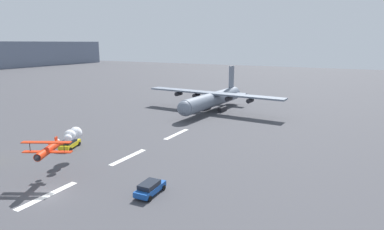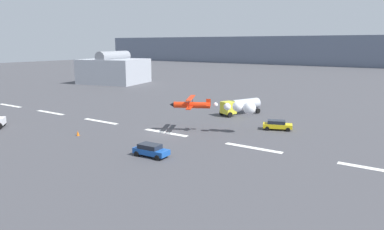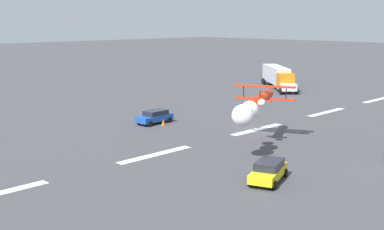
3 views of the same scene
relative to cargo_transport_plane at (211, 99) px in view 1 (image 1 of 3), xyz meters
The scene contains 9 objects.
ground_plane 51.08m from the cargo_transport_plane, behind, with size 440.00×440.00×0.00m, color #424247.
runway_stripe_3 51.08m from the cargo_transport_plane, behind, with size 8.00×0.90×0.01m, color white.
runway_stripe_4 36.63m from the cargo_transport_plane, behind, with size 8.00×0.90×0.01m, color white.
runway_stripe_5 22.28m from the cargo_transport_plane, behind, with size 8.00×0.90×0.01m, color white.
cargo_transport_plane is the anchor object (origin of this frame).
stunt_biplane_red 43.74m from the cargo_transport_plane, behind, with size 12.07×7.66×2.33m.
followme_car_yellow 47.02m from the cargo_transport_plane, 163.76° to the right, with size 4.50×2.23×1.52m.
airport_staff_sedan 38.56m from the cargo_transport_plane, 167.22° to the left, with size 4.83×3.28×1.52m.
traffic_cone_far 46.55m from the cargo_transport_plane, 165.58° to the right, with size 0.44×0.44×0.75m, color orange.
Camera 1 is at (-22.55, -30.92, 17.19)m, focal length 30.37 mm.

